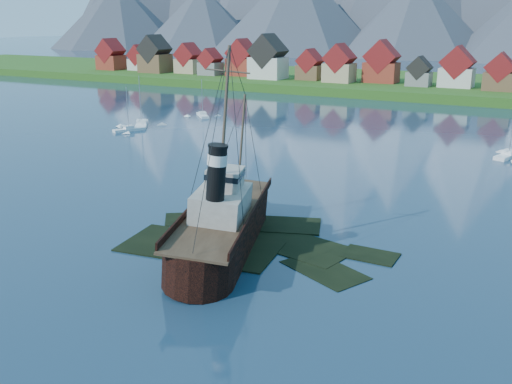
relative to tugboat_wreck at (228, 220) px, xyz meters
The scene contains 10 objects.
ground 3.12m from the tugboat_wreck, 29.08° to the right, with size 1400.00×1400.00×0.00m, color #1A344A.
shoal 4.52m from the tugboat_wreck, 36.59° to the left, with size 31.71×21.24×1.14m.
shore_bank 169.67m from the tugboat_wreck, 89.78° to the left, with size 600.00×80.00×3.20m, color #284B15.
seawall 131.68m from the tugboat_wreck, 89.72° to the left, with size 600.00×2.50×2.00m, color #3F3D38.
town 155.38m from the tugboat_wreck, 102.07° to the left, with size 250.96×16.69×17.30m.
tugboat_wreck is the anchor object (origin of this frame).
sailboat_a 81.23m from the tugboat_wreck, 136.32° to the left, with size 8.27×10.03×12.80m.
sailboat_b 75.57m from the tugboat_wreck, 139.13° to the left, with size 5.00×7.49×10.79m.
sailboat_c 92.49m from the tugboat_wreck, 125.38° to the left, with size 7.09×7.20×10.41m.
sailboat_d 67.80m from the tugboat_wreck, 68.91° to the left, with size 4.73×8.94×11.86m.
Camera 1 is at (31.73, -52.61, 25.21)m, focal length 40.00 mm.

